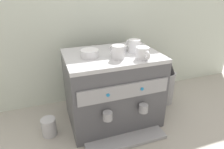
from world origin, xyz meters
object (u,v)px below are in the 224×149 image
object	(u,v)px
ceramic_bowl_0	(120,48)
ceramic_cup_0	(118,52)
ceramic_bowl_1	(90,53)
coffee_grinder	(166,81)
ceramic_cup_2	(134,46)
espresso_machine	(112,88)
ceramic_cup_1	(143,53)
milk_pitcher	(49,127)

from	to	relation	value
ceramic_bowl_0	ceramic_cup_0	bearing A→B (deg)	-116.11
ceramic_bowl_1	coffee_grinder	xyz separation A→B (m)	(0.62, 0.07, -0.33)
ceramic_cup_0	ceramic_bowl_0	size ratio (longest dim) A/B	1.17
ceramic_bowl_1	ceramic_cup_2	bearing A→B (deg)	-0.09
ceramic_cup_2	ceramic_bowl_0	xyz separation A→B (m)	(-0.08, 0.05, -0.02)
espresso_machine	ceramic_cup_1	bearing A→B (deg)	-45.21
espresso_machine	coffee_grinder	world-z (taller)	espresso_machine
espresso_machine	coffee_grinder	bearing A→B (deg)	7.58
espresso_machine	ceramic_cup_0	size ratio (longest dim) A/B	5.25
ceramic_cup_0	ceramic_cup_2	bearing A→B (deg)	28.97
ceramic_bowl_0	ceramic_bowl_1	xyz separation A→B (m)	(-0.22, -0.05, 0.00)
coffee_grinder	milk_pitcher	xyz separation A→B (m)	(-0.92, -0.10, -0.12)
ceramic_cup_2	ceramic_bowl_0	bearing A→B (deg)	145.56
coffee_grinder	ceramic_bowl_0	bearing A→B (deg)	-177.96
ceramic_cup_0	ceramic_cup_2	xyz separation A→B (m)	(0.14, 0.08, 0.00)
coffee_grinder	ceramic_bowl_1	bearing A→B (deg)	-173.84
ceramic_bowl_1	coffee_grinder	distance (m)	0.71
espresso_machine	ceramic_bowl_1	bearing A→B (deg)	-178.49
espresso_machine	coffee_grinder	xyz separation A→B (m)	(0.48, 0.06, -0.06)
ceramic_cup_1	ceramic_cup_2	xyz separation A→B (m)	(0.01, 0.14, 0.01)
ceramic_cup_0	milk_pitcher	distance (m)	0.65
ceramic_cup_2	milk_pitcher	world-z (taller)	ceramic_cup_2
espresso_machine	ceramic_bowl_0	world-z (taller)	ceramic_bowl_0
ceramic_cup_0	ceramic_bowl_0	world-z (taller)	ceramic_cup_0
ceramic_cup_0	ceramic_bowl_1	distance (m)	0.17
ceramic_bowl_0	milk_pitcher	distance (m)	0.69
milk_pitcher	ceramic_bowl_0	bearing A→B (deg)	9.38
ceramic_bowl_0	coffee_grinder	size ratio (longest dim) A/B	0.25
ceramic_cup_0	ceramic_cup_1	size ratio (longest dim) A/B	0.98
ceramic_cup_2	ceramic_bowl_1	size ratio (longest dim) A/B	1.07
ceramic_cup_1	coffee_grinder	distance (m)	0.52
ceramic_cup_2	milk_pitcher	distance (m)	0.76
ceramic_cup_2	coffee_grinder	distance (m)	0.48
ceramic_bowl_0	ceramic_bowl_1	bearing A→B (deg)	-166.25
espresso_machine	ceramic_cup_2	xyz separation A→B (m)	(0.15, -0.00, 0.29)
ceramic_cup_2	coffee_grinder	bearing A→B (deg)	11.59
ceramic_bowl_1	ceramic_cup_0	bearing A→B (deg)	-27.70
ceramic_bowl_1	coffee_grinder	bearing A→B (deg)	6.16
ceramic_cup_2	ceramic_bowl_1	xyz separation A→B (m)	(-0.29, 0.00, -0.02)
ceramic_cup_2	ceramic_bowl_0	world-z (taller)	ceramic_cup_2
ceramic_bowl_0	milk_pitcher	xyz separation A→B (m)	(-0.51, -0.08, -0.45)
ceramic_cup_0	coffee_grinder	bearing A→B (deg)	17.23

